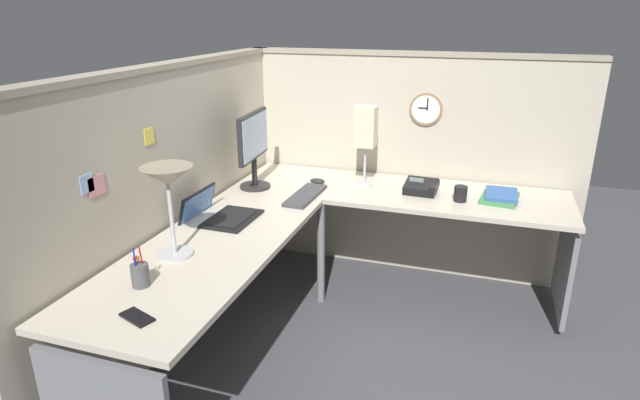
{
  "coord_description": "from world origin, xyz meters",
  "views": [
    {
      "loc": [
        -2.79,
        -0.8,
        1.85
      ],
      "look_at": [
        -0.07,
        0.09,
        0.81
      ],
      "focal_mm": 29.55,
      "sensor_mm": 36.0,
      "label": 1
    }
  ],
  "objects": [
    {
      "name": "wall_clock",
      "position": [
        0.82,
        -0.38,
        1.21
      ],
      "size": [
        0.04,
        0.22,
        0.22
      ],
      "color": "olive"
    },
    {
      "name": "laptop",
      "position": [
        -0.34,
        0.62,
        0.75
      ],
      "size": [
        0.35,
        0.39,
        0.22
      ],
      "color": "black",
      "rests_on": "desk"
    },
    {
      "name": "ground_plane",
      "position": [
        0.0,
        0.0,
        0.0
      ],
      "size": [
        6.8,
        6.8,
        0.0
      ],
      "primitive_type": "plane",
      "color": "#47474C"
    },
    {
      "name": "desk_lamp_paper",
      "position": [
        0.5,
        -0.04,
        1.11
      ],
      "size": [
        0.13,
        0.13,
        0.53
      ],
      "color": "#B7BABF",
      "rests_on": "desk"
    },
    {
      "name": "desk_lamp_dome",
      "position": [
        -0.83,
        0.58,
        1.09
      ],
      "size": [
        0.24,
        0.24,
        0.44
      ],
      "color": "#B7BABF",
      "rests_on": "desk"
    },
    {
      "name": "cubicle_wall_right",
      "position": [
        0.87,
        -0.27,
        0.79
      ],
      "size": [
        0.12,
        2.37,
        1.58
      ],
      "color": "#B7AD99",
      "rests_on": "ground"
    },
    {
      "name": "desk",
      "position": [
        -0.15,
        -0.05,
        0.63
      ],
      "size": [
        2.35,
        2.15,
        0.73
      ],
      "color": "beige",
      "rests_on": "ground"
    },
    {
      "name": "keyboard",
      "position": [
        0.15,
        0.26,
        0.74
      ],
      "size": [
        0.43,
        0.15,
        0.02
      ],
      "primitive_type": "cube",
      "rotation": [
        0.0,
        0.0,
        -0.03
      ],
      "color": "#38383D",
      "rests_on": "desk"
    },
    {
      "name": "pinned_note_middle",
      "position": [
        -1.06,
        0.82,
        1.14
      ],
      "size": [
        0.08,
        0.0,
        0.08
      ],
      "primitive_type": "cube",
      "color": "#99B7E5"
    },
    {
      "name": "pen_cup",
      "position": [
        -1.13,
        0.55,
        0.78
      ],
      "size": [
        0.08,
        0.08,
        0.18
      ],
      "color": "#4C4C51",
      "rests_on": "desk"
    },
    {
      "name": "office_phone",
      "position": [
        0.46,
        -0.43,
        0.77
      ],
      "size": [
        0.2,
        0.22,
        0.11
      ],
      "color": "black",
      "rests_on": "desk"
    },
    {
      "name": "cell_phone",
      "position": [
        -1.35,
        0.41,
        0.73
      ],
      "size": [
        0.11,
        0.16,
        0.01
      ],
      "primitive_type": "cube",
      "rotation": [
        0.0,
        0.0,
        -0.35
      ],
      "color": "black",
      "rests_on": "desk"
    },
    {
      "name": "pinned_note_rightmost",
      "position": [
        -1.01,
        0.82,
        1.11
      ],
      "size": [
        0.1,
        0.0,
        0.09
      ],
      "primitive_type": "cube",
      "color": "pink"
    },
    {
      "name": "pinned_note_leftmost",
      "position": [
        -0.6,
        0.82,
        1.25
      ],
      "size": [
        0.07,
        0.0,
        0.08
      ],
      "primitive_type": "cube",
      "color": "#EAD84C"
    },
    {
      "name": "monitor",
      "position": [
        0.22,
        0.64,
        1.02
      ],
      "size": [
        0.46,
        0.2,
        0.5
      ],
      "color": "#232326",
      "rests_on": "desk"
    },
    {
      "name": "coffee_mug",
      "position": [
        0.38,
        -0.67,
        0.78
      ],
      "size": [
        0.08,
        0.08,
        0.1
      ],
      "primitive_type": "cylinder",
      "color": "black",
      "rests_on": "desk"
    },
    {
      "name": "computer_mouse",
      "position": [
        0.44,
        0.28,
        0.75
      ],
      "size": [
        0.06,
        0.1,
        0.03
      ],
      "primitive_type": "ellipsoid",
      "color": "#232326",
      "rests_on": "desk"
    },
    {
      "name": "cubicle_wall_back",
      "position": [
        -0.36,
        0.87,
        0.79
      ],
      "size": [
        2.57,
        0.12,
        1.58
      ],
      "color": "#B7AD99",
      "rests_on": "ground"
    },
    {
      "name": "book_stack",
      "position": [
        0.48,
        -0.91,
        0.75
      ],
      "size": [
        0.31,
        0.25,
        0.04
      ],
      "color": "#3F7F4C",
      "rests_on": "desk"
    }
  ]
}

